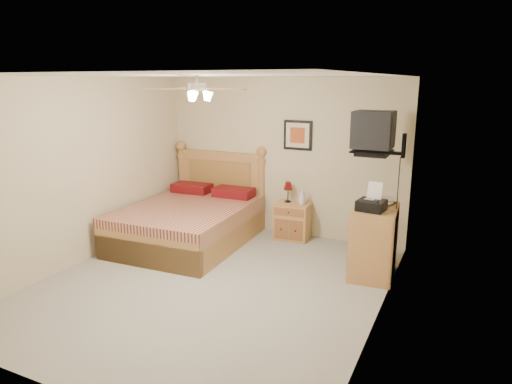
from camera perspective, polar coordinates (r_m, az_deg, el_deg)
floor at (r=5.77m, az=-5.54°, el=-11.37°), size 4.50×4.50×0.00m
ceiling at (r=5.23m, az=-6.19°, el=14.27°), size 4.00×4.50×0.04m
wall_back at (r=7.35m, az=3.26°, el=4.36°), size 4.00×0.04×2.50m
wall_front at (r=3.71m, az=-24.18°, el=-6.30°), size 4.00×0.04×2.50m
wall_left at (r=6.61m, az=-20.88°, el=2.42°), size 0.04×4.50×2.50m
wall_right at (r=4.68m, az=15.63°, el=-1.57°), size 0.04×4.50×2.50m
bed at (r=6.98m, az=-8.61°, el=-0.83°), size 1.75×2.25×1.41m
nightstand at (r=7.24m, az=4.55°, el=-3.64°), size 0.56×0.44×0.57m
table_lamp at (r=7.22m, az=4.02°, el=0.01°), size 0.21×0.21×0.33m
lotion_bottle at (r=7.10m, az=5.79°, el=-0.53°), size 0.13×0.13×0.26m
framed_picture at (r=7.18m, az=5.25°, el=7.09°), size 0.46×0.04×0.46m
dresser at (r=6.02m, az=14.50°, el=-6.05°), size 0.59×0.80×0.90m
fax_machine at (r=5.71m, az=14.28°, el=-0.62°), size 0.36×0.37×0.34m
magazine_lower at (r=6.19m, az=15.12°, el=-1.06°), size 0.28×0.32×0.03m
magazine_upper at (r=6.20m, az=15.35°, el=-0.83°), size 0.28×0.32×0.02m
wall_tv at (r=5.92m, az=15.88°, el=7.07°), size 0.56×0.46×0.58m
ceiling_fan at (r=5.06m, az=-7.35°, el=12.67°), size 1.14×1.14×0.28m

